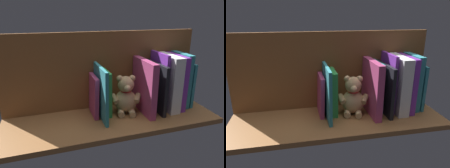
% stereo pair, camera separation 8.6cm
% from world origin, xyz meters
% --- Properties ---
extents(ground_plane, '(0.91, 0.31, 0.02)m').
position_xyz_m(ground_plane, '(0.00, 0.00, -0.01)').
color(ground_plane, brown).
extents(shelf_back_panel, '(0.91, 0.02, 0.36)m').
position_xyz_m(shelf_back_panel, '(0.00, -0.13, 0.18)').
color(shelf_back_panel, brown).
rests_on(shelf_back_panel, ground_plane).
extents(book_0, '(0.01, 0.14, 0.21)m').
position_xyz_m(book_0, '(-0.39, -0.05, 0.11)').
color(book_0, teal).
rests_on(book_0, ground_plane).
extents(book_1, '(0.03, 0.15, 0.25)m').
position_xyz_m(book_1, '(-0.36, -0.05, 0.13)').
color(book_1, teal).
rests_on(book_1, ground_plane).
extents(book_2, '(0.03, 0.17, 0.25)m').
position_xyz_m(book_2, '(-0.32, -0.03, 0.13)').
color(book_2, purple).
rests_on(book_2, ground_plane).
extents(dictionary_thick_white, '(0.05, 0.18, 0.25)m').
position_xyz_m(dictionary_thick_white, '(-0.28, -0.03, 0.13)').
color(dictionary_thick_white, white).
rests_on(dictionary_thick_white, ground_plane).
extents(book_3, '(0.01, 0.15, 0.26)m').
position_xyz_m(book_3, '(-0.24, -0.04, 0.13)').
color(book_3, purple).
rests_on(book_3, ground_plane).
extents(book_4, '(0.02, 0.19, 0.22)m').
position_xyz_m(book_4, '(-0.22, -0.02, 0.11)').
color(book_4, black).
rests_on(book_4, ground_plane).
extents(book_5, '(0.03, 0.13, 0.23)m').
position_xyz_m(book_5, '(-0.19, -0.05, 0.11)').
color(book_5, teal).
rests_on(book_5, ground_plane).
extents(book_6, '(0.03, 0.20, 0.24)m').
position_xyz_m(book_6, '(-0.16, -0.02, 0.12)').
color(book_6, '#B23F72').
rests_on(book_6, ground_plane).
extents(teddy_bear, '(0.14, 0.13, 0.18)m').
position_xyz_m(teddy_bear, '(-0.07, -0.03, 0.08)').
color(teddy_bear, tan).
rests_on(teddy_bear, ground_plane).
extents(book_7, '(0.03, 0.12, 0.20)m').
position_xyz_m(book_7, '(0.01, -0.06, 0.10)').
color(book_7, green).
rests_on(book_7, ground_plane).
extents(book_8, '(0.01, 0.20, 0.23)m').
position_xyz_m(book_8, '(0.04, -0.02, 0.11)').
color(book_8, teal).
rests_on(book_8, ground_plane).
extents(book_9, '(0.02, 0.13, 0.18)m').
position_xyz_m(book_9, '(0.07, -0.06, 0.09)').
color(book_9, '#B23F72').
rests_on(book_9, ground_plane).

